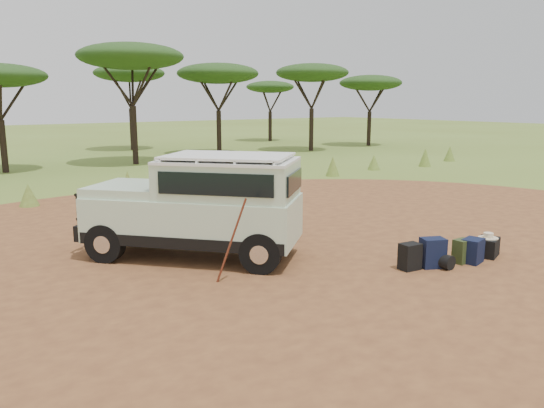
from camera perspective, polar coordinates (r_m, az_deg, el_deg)
ground at (r=10.82m, az=2.51°, el=-6.02°), size 140.00×140.00×0.00m
dirt_clearing at (r=10.82m, az=2.51°, el=-6.00°), size 23.00×23.00×0.01m
grass_fringe at (r=18.17m, az=-14.75°, el=1.90°), size 36.60×1.60×0.90m
acacia_treeline at (r=28.81m, az=-22.63°, el=13.59°), size 46.70×13.20×6.26m
safari_vehicle at (r=10.85m, az=-7.72°, el=-0.46°), size 4.12×4.41×2.13m
walking_staff at (r=9.29m, az=-4.40°, el=-3.99°), size 0.44×0.41×1.53m
backpack_black at (r=10.46m, az=14.61°, el=-5.50°), size 0.41×0.33×0.52m
backpack_navy at (r=10.71m, az=16.89°, el=-5.05°), size 0.54×0.48×0.58m
backpack_olive at (r=11.20m, az=19.78°, el=-4.80°), size 0.35×0.25×0.48m
duffel_navy at (r=11.28m, az=20.77°, el=-4.73°), size 0.50×0.42×0.49m
hard_case at (r=11.87m, az=22.16°, el=-4.33°), size 0.65×0.55×0.39m
stuff_sack at (r=10.73m, az=18.09°, el=-5.92°), size 0.30×0.30×0.29m
safari_hat at (r=11.81m, az=22.24°, el=-3.22°), size 0.39×0.39×0.12m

